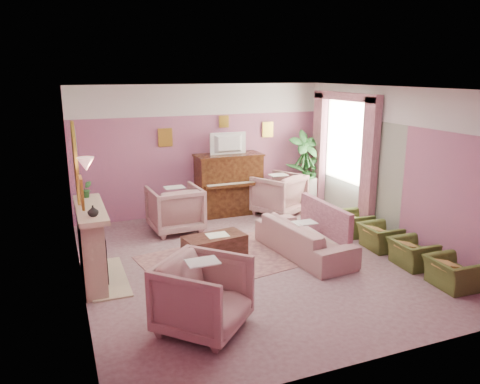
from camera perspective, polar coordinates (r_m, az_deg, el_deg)
name	(u,v)px	position (r m, az deg, el deg)	size (l,w,h in m)	color
floor	(257,261)	(7.87, 2.05, -8.35)	(5.50, 6.00, 0.01)	gray
ceiling	(258,89)	(7.26, 2.25, 12.48)	(5.50, 6.00, 0.01)	white
wall_back	(202,150)	(10.20, -4.68, 5.12)	(5.50, 0.02, 2.80)	#82537B
wall_front	(377,240)	(4.95, 16.32, -5.61)	(5.50, 0.02, 2.80)	#82537B
wall_left	(75,195)	(6.84, -19.46, -0.34)	(0.02, 6.00, 2.80)	#82537B
wall_right	(397,166)	(8.89, 18.62, 3.01)	(0.02, 6.00, 2.80)	#82537B
picture_rail_band	(201,100)	(10.08, -4.79, 11.15)	(5.50, 0.01, 0.65)	silver
stripe_panel	(353,170)	(9.95, 13.62, 2.61)	(0.01, 3.00, 2.15)	gray
fireplace_surround	(91,246)	(7.28, -17.72, -6.33)	(0.30, 1.40, 1.10)	#C7B691
fireplace_inset	(99,255)	(7.34, -16.85, -7.34)	(0.18, 0.72, 0.68)	black
fire_ember	(102,266)	(7.41, -16.43, -8.61)	(0.06, 0.54, 0.10)	#EA460C
mantel_shelf	(90,209)	(7.11, -17.83, -2.00)	(0.40, 1.55, 0.07)	#C7B691
hearth	(107,278)	(7.50, -15.86, -10.02)	(0.55, 1.50, 0.02)	#C7B691
mirror_frame	(76,164)	(6.95, -19.41, 3.28)	(0.04, 0.72, 1.20)	gold
mirror_glass	(77,164)	(6.95, -19.20, 3.30)	(0.01, 0.60, 1.06)	white
sconce_shade	(86,164)	(5.89, -18.27, 3.26)	(0.20, 0.20, 0.16)	#ECA493
piano	(229,185)	(10.21, -1.38, 0.88)	(1.40, 0.60, 1.30)	#3F210F
piano_keyshelf	(234,185)	(9.88, -0.68, 0.83)	(1.30, 0.12, 0.06)	#3F210F
piano_keys	(234,183)	(9.87, -0.68, 1.05)	(1.20, 0.08, 0.02)	beige
piano_top	(229,155)	(10.08, -1.40, 4.53)	(1.45, 0.65, 0.04)	#3F210F
television	(229,142)	(9.98, -1.31, 6.12)	(0.80, 0.12, 0.48)	black
print_back_left	(165,137)	(9.92, -9.10, 6.59)	(0.30, 0.03, 0.38)	gold
print_back_right	(268,130)	(10.66, 3.40, 7.61)	(0.26, 0.03, 0.34)	gold
print_back_mid	(224,122)	(10.24, -1.98, 8.58)	(0.22, 0.03, 0.26)	gold
print_left_wall	(82,193)	(5.60, -18.74, -0.06)	(0.03, 0.28, 0.36)	gold
window_blind	(346,139)	(10.02, 12.85, 6.37)	(0.03, 1.40, 1.80)	beige
curtain_left	(369,166)	(9.31, 15.48, 3.11)	(0.16, 0.34, 2.60)	#9A5C6D
curtain_right	(319,151)	(10.80, 9.64, 4.95)	(0.16, 0.34, 2.60)	#9A5C6D
pelmet	(346,96)	(9.90, 12.74, 11.29)	(0.16, 2.20, 0.16)	#9A5C6D
mantel_plant	(87,189)	(7.60, -18.16, 0.34)	(0.16, 0.16, 0.28)	#27652B
mantel_vase	(93,211)	(6.60, -17.48, -2.23)	(0.16, 0.16, 0.16)	silver
area_rug	(222,260)	(7.88, -2.20, -8.26)	(2.50, 1.80, 0.01)	#92605D
coffee_table	(215,249)	(7.76, -3.11, -6.90)	(1.00, 0.50, 0.45)	#42231A
table_paper	(217,235)	(7.69, -2.78, -5.26)	(0.35, 0.28, 0.01)	white
sofa	(304,232)	(8.05, 7.84, -4.86)	(0.67, 2.01, 0.81)	tan
sofa_throw	(325,218)	(8.18, 10.33, -3.20)	(0.10, 1.52, 0.56)	#9A5C6D
floral_armchair_left	(175,207)	(9.21, -7.93, -1.77)	(0.95, 0.95, 0.99)	tan
floral_armchair_right	(278,192)	(10.23, 4.66, -0.02)	(0.95, 0.95, 0.99)	tan
floral_armchair_front	(203,292)	(5.73, -4.50, -12.05)	(0.95, 0.95, 0.99)	tan
olive_chair_a	(452,268)	(7.51, 24.45, -8.47)	(0.47, 0.67, 0.58)	#4F5F28
olive_chair_b	(413,249)	(8.05, 20.29, -6.53)	(0.47, 0.67, 0.58)	#4F5F28
olive_chair_c	(380,233)	(8.63, 16.69, -4.82)	(0.47, 0.67, 0.58)	#4F5F28
olive_chair_d	(353,220)	(9.25, 13.57, -3.31)	(0.47, 0.67, 0.58)	#4F5F28
side_table	(306,192)	(10.93, 8.04, 0.03)	(0.52, 0.52, 0.70)	silver
side_plant_big	(307,170)	(10.82, 8.14, 2.70)	(0.30, 0.30, 0.34)	#27652B
side_plant_small	(314,171)	(10.80, 8.95, 2.49)	(0.16, 0.16, 0.28)	#27652B
palm_pot	(303,200)	(10.90, 7.73, -0.98)	(0.34, 0.34, 0.34)	#A0442A
palm_plant	(305,162)	(10.70, 7.89, 3.62)	(0.76, 0.76, 1.44)	#27652B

